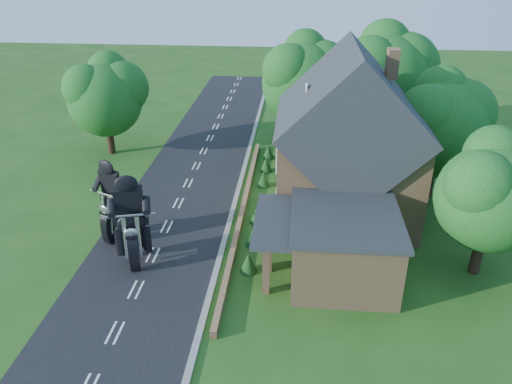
# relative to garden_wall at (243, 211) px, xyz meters

# --- Properties ---
(ground) EXTENTS (120.00, 120.00, 0.00)m
(ground) POSITION_rel_garden_wall_xyz_m (-4.30, -5.00, -0.20)
(ground) COLOR #1E4914
(ground) RESTS_ON ground
(road) EXTENTS (7.00, 80.00, 0.02)m
(road) POSITION_rel_garden_wall_xyz_m (-4.30, -5.00, -0.19)
(road) COLOR black
(road) RESTS_ON ground
(kerb) EXTENTS (0.30, 80.00, 0.12)m
(kerb) POSITION_rel_garden_wall_xyz_m (-0.65, -5.00, -0.14)
(kerb) COLOR gray
(kerb) RESTS_ON ground
(garden_wall) EXTENTS (0.30, 22.00, 0.40)m
(garden_wall) POSITION_rel_garden_wall_xyz_m (0.00, 0.00, 0.00)
(garden_wall) COLOR #9C784F
(garden_wall) RESTS_ON ground
(house) EXTENTS (9.54, 8.64, 10.24)m
(house) POSITION_rel_garden_wall_xyz_m (6.19, 1.00, 4.14)
(house) COLOR #9C784F
(house) RESTS_ON ground
(annex) EXTENTS (7.05, 5.94, 3.44)m
(annex) POSITION_rel_garden_wall_xyz_m (5.57, -5.80, 1.57)
(annex) COLOR #9C784F
(annex) RESTS_ON ground
(tree_annex_side) EXTENTS (5.64, 5.20, 7.48)m
(tree_annex_side) POSITION_rel_garden_wall_xyz_m (12.83, -4.90, 4.49)
(tree_annex_side) COLOR black
(tree_annex_side) RESTS_ON ground
(tree_house_right) EXTENTS (6.51, 6.00, 8.40)m
(tree_house_right) POSITION_rel_garden_wall_xyz_m (12.35, 3.62, 4.99)
(tree_house_right) COLOR black
(tree_house_right) RESTS_ON ground
(tree_behind_house) EXTENTS (7.81, 7.20, 10.08)m
(tree_behind_house) POSITION_rel_garden_wall_xyz_m (9.88, 11.14, 6.03)
(tree_behind_house) COLOR black
(tree_behind_house) RESTS_ON ground
(tree_behind_left) EXTENTS (6.94, 6.40, 9.16)m
(tree_behind_left) POSITION_rel_garden_wall_xyz_m (3.86, 12.13, 5.53)
(tree_behind_left) COLOR black
(tree_behind_left) RESTS_ON ground
(tree_far_road) EXTENTS (6.08, 5.60, 7.84)m
(tree_far_road) POSITION_rel_garden_wall_xyz_m (-11.16, 9.11, 4.64)
(tree_far_road) COLOR black
(tree_far_road) RESTS_ON ground
(shrub_a) EXTENTS (0.90, 0.90, 1.10)m
(shrub_a) POSITION_rel_garden_wall_xyz_m (1.00, -6.00, 0.35)
(shrub_a) COLOR #113611
(shrub_a) RESTS_ON ground
(shrub_b) EXTENTS (0.90, 0.90, 1.10)m
(shrub_b) POSITION_rel_garden_wall_xyz_m (1.00, -3.50, 0.35)
(shrub_b) COLOR #113611
(shrub_b) RESTS_ON ground
(shrub_c) EXTENTS (0.90, 0.90, 1.10)m
(shrub_c) POSITION_rel_garden_wall_xyz_m (1.00, -1.00, 0.35)
(shrub_c) COLOR #113611
(shrub_c) RESTS_ON ground
(shrub_d) EXTENTS (0.90, 0.90, 1.10)m
(shrub_d) POSITION_rel_garden_wall_xyz_m (1.00, 4.00, 0.35)
(shrub_d) COLOR #113611
(shrub_d) RESTS_ON ground
(shrub_e) EXTENTS (0.90, 0.90, 1.10)m
(shrub_e) POSITION_rel_garden_wall_xyz_m (1.00, 6.50, 0.35)
(shrub_e) COLOR #113611
(shrub_e) RESTS_ON ground
(shrub_f) EXTENTS (0.90, 0.90, 1.10)m
(shrub_f) POSITION_rel_garden_wall_xyz_m (1.00, 9.00, 0.35)
(shrub_f) COLOR #113611
(shrub_f) RESTS_ON ground
(motorcycle_lead) EXTENTS (0.84, 1.72, 1.55)m
(motorcycle_lead) POSITION_rel_garden_wall_xyz_m (-4.94, -5.82, 0.57)
(motorcycle_lead) COLOR black
(motorcycle_lead) RESTS_ON ground
(motorcycle_follow) EXTENTS (1.01, 1.60, 1.47)m
(motorcycle_follow) POSITION_rel_garden_wall_xyz_m (-6.72, -3.47, 0.53)
(motorcycle_follow) COLOR black
(motorcycle_follow) RESTS_ON ground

